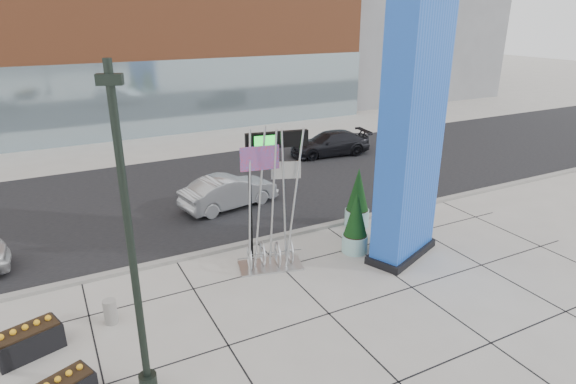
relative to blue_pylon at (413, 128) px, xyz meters
name	(u,v)px	position (x,y,z in m)	size (l,w,h in m)	color
ground	(281,305)	(-5.10, -0.84, -4.51)	(160.00, 160.00, 0.00)	#9E9991
street_asphalt	(184,195)	(-5.10, 9.16, -4.50)	(80.00, 12.00, 0.02)	black
curb_edge	(231,247)	(-5.10, 3.16, -4.45)	(80.00, 0.30, 0.12)	gray
tower_podium	(126,48)	(-4.10, 26.16, 0.99)	(34.00, 10.00, 11.00)	#A3542F
tower_glass_front	(145,100)	(-4.10, 21.36, -2.01)	(34.00, 0.60, 5.00)	#8CA5B2
building_grey_parking	(369,1)	(20.90, 31.16, 4.49)	(20.00, 18.00, 18.00)	slate
blue_pylon	(413,128)	(0.00, 0.00, 0.00)	(3.06, 2.21, 9.33)	blue
lamp_post	(135,276)	(-9.23, -2.50, -1.56)	(0.49, 0.40, 7.20)	black
public_art_sculpture	(270,232)	(-4.39, 1.35, -3.27)	(2.26, 1.50, 4.70)	silver
concrete_bollard	(110,312)	(-9.58, 0.54, -4.16)	(0.36, 0.36, 0.69)	gray
overhead_street_sign	(270,150)	(-3.99, 2.12, -0.74)	(2.07, 0.54, 4.39)	black
round_planter_east	(358,199)	(0.04, 2.76, -3.38)	(0.95, 0.95, 2.38)	#9CD2D0
round_planter_mid	(388,212)	(0.10, 0.96, -3.27)	(1.05, 1.05, 2.62)	#9CD2D0
round_planter_west	(356,224)	(-1.30, 0.96, -3.44)	(0.90, 0.90, 2.25)	#9CD2D0
box_planter_north	(28,340)	(-11.56, 0.16, -4.13)	(1.67, 1.18, 0.83)	black
car_silver_mid	(229,192)	(-3.73, 6.88, -3.81)	(1.48, 4.25, 1.40)	#A1A4A9
car_dark_east	(330,144)	(4.47, 11.82, -3.82)	(1.93, 4.76, 1.38)	black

